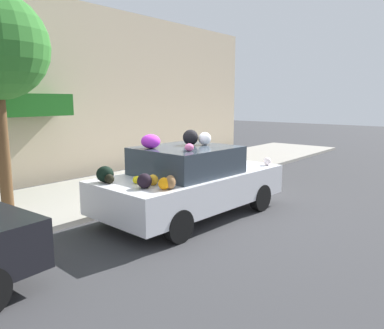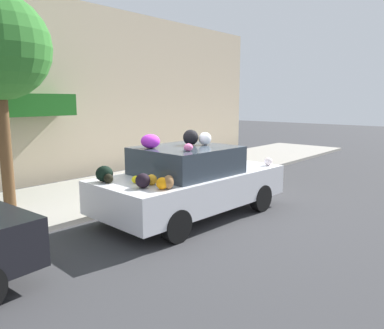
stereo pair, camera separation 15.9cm
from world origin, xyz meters
TOP-DOWN VIEW (x-y plane):
  - ground_plane at (0.00, 0.00)m, footprint 60.00×60.00m
  - sidewalk_curb at (0.00, 2.70)m, footprint 24.00×3.20m
  - building_facade at (-0.15, 4.91)m, footprint 18.00×1.20m
  - fire_hydrant at (2.66, 1.53)m, footprint 0.20×0.20m
  - art_car at (-0.05, -0.15)m, footprint 4.02×2.01m

SIDE VIEW (x-z plane):
  - ground_plane at x=0.00m, z-range 0.00..0.00m
  - sidewalk_curb at x=0.00m, z-range 0.00..0.10m
  - fire_hydrant at x=2.66m, z-range 0.10..0.80m
  - art_car at x=-0.05m, z-range -0.13..1.59m
  - building_facade at x=-0.15m, z-range -0.03..5.05m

